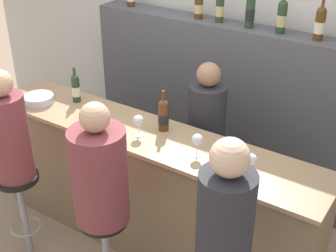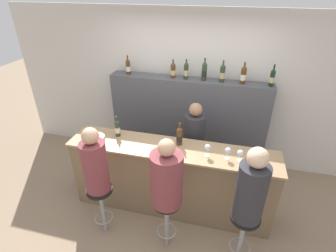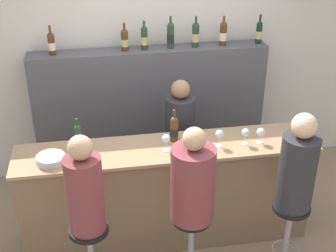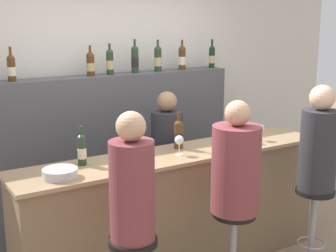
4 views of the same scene
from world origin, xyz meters
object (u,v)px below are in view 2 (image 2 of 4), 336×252
object	(u,v)px
wine_bottle_backbar_5	(243,75)
wine_bottle_backbar_0	(128,67)
wine_glass_1	(208,148)
bar_stool_left	(101,199)
wine_bottle_backbar_1	(173,70)
wine_bottle_backbar_3	(204,71)
wine_glass_3	(240,153)
wine_glass_2	(228,151)
wine_bottle_backbar_2	(186,71)
guest_seated_right	(251,189)
guest_seated_middle	(167,177)
wine_bottle_counter_1	(179,136)
bar_stool_right	(243,228)
wine_glass_0	(169,142)
metal_bowl	(96,139)
bar_stool_middle	(167,212)
wine_bottle_backbar_6	(272,78)
guest_seated_left	(95,164)
bartender	(193,151)
wine_bottle_backbar_4	(222,73)
wine_bottle_counter_0	(117,128)

from	to	relation	value
wine_bottle_backbar_5	wine_bottle_backbar_0	bearing A→B (deg)	180.00
wine_bottle_backbar_5	wine_glass_1	bearing A→B (deg)	-105.62
bar_stool_left	wine_glass_1	bearing A→B (deg)	25.08
wine_glass_1	wine_bottle_backbar_5	bearing A→B (deg)	74.38
wine_bottle_backbar_1	wine_bottle_backbar_3	size ratio (longest dim) A/B	0.86
wine_bottle_backbar_1	wine_glass_3	distance (m)	1.74
wine_glass_2	bar_stool_left	xyz separation A→B (m)	(-1.45, -0.57, -0.60)
wine_bottle_backbar_2	wine_glass_2	xyz separation A→B (m)	(0.76, -1.22, -0.54)
guest_seated_right	guest_seated_middle	bearing A→B (deg)	180.00
wine_glass_3	guest_seated_middle	bearing A→B (deg)	-143.08
wine_bottle_backbar_2	wine_bottle_backbar_3	size ratio (longest dim) A/B	0.90
wine_glass_3	bar_stool_left	xyz separation A→B (m)	(-1.59, -0.57, -0.59)
guest_seated_middle	wine_glass_2	bearing A→B (deg)	42.91
wine_bottle_counter_1	wine_bottle_backbar_1	distance (m)	1.22
wine_glass_3	bar_stool_right	bearing A→B (deg)	-78.25
wine_bottle_backbar_5	wine_glass_0	size ratio (longest dim) A/B	1.98
metal_bowl	bar_stool_middle	world-z (taller)	metal_bowl
wine_glass_0	bar_stool_right	world-z (taller)	wine_glass_0
wine_bottle_backbar_1	wine_glass_2	world-z (taller)	wine_bottle_backbar_1
wine_bottle_backbar_3	bar_stool_middle	distance (m)	2.13
wine_glass_0	wine_glass_3	distance (m)	0.87
metal_bowl	wine_bottle_backbar_6	bearing A→B (deg)	29.12
wine_bottle_backbar_3	wine_bottle_backbar_5	bearing A→B (deg)	0.00
wine_bottle_backbar_5	guest_seated_middle	bearing A→B (deg)	-111.59
wine_bottle_counter_1	guest_seated_left	world-z (taller)	guest_seated_left
wine_bottle_backbar_6	guest_seated_left	xyz separation A→B (m)	(-1.95, -1.78, -0.59)
wine_bottle_backbar_0	guest_seated_left	bearing A→B (deg)	-81.53
guest_seated_left	bartender	world-z (taller)	guest_seated_left
wine_bottle_backbar_3	wine_bottle_backbar_2	bearing A→B (deg)	180.00
bar_stool_right	wine_glass_3	bearing A→B (deg)	101.75
metal_bowl	bar_stool_right	size ratio (longest dim) A/B	0.33
wine_bottle_backbar_4	bar_stool_right	distance (m)	2.17
wine_bottle_backbar_6	guest_seated_middle	distance (m)	2.19
wine_bottle_backbar_4	bar_stool_middle	size ratio (longest dim) A/B	0.45
wine_bottle_backbar_4	guest_seated_middle	size ratio (longest dim) A/B	0.40
wine_bottle_backbar_0	wine_bottle_backbar_4	size ratio (longest dim) A/B	0.93
bartender	wine_glass_2	bearing A→B (deg)	-49.57
wine_bottle_backbar_3	guest_seated_middle	bearing A→B (deg)	-94.13
wine_bottle_counter_1	wine_bottle_backbar_4	distance (m)	1.25
wine_bottle_counter_0	wine_glass_3	bearing A→B (deg)	-5.83
bar_stool_left	guest_seated_middle	xyz separation A→B (m)	(0.84, 0.00, 0.53)
wine_bottle_backbar_1	wine_bottle_backbar_4	size ratio (longest dim) A/B	0.89
wine_bottle_backbar_6	guest_seated_left	size ratio (longest dim) A/B	0.38
wine_bottle_counter_1	bartender	distance (m)	0.65
bar_stool_middle	wine_bottle_backbar_5	bearing A→B (deg)	68.41
guest_seated_right	wine_bottle_backbar_4	bearing A→B (deg)	104.74
wine_bottle_backbar_6	wine_glass_0	size ratio (longest dim) A/B	1.96
wine_glass_3	guest_seated_middle	distance (m)	0.94
wine_bottle_backbar_0	guest_seated_left	xyz separation A→B (m)	(0.27, -1.78, -0.59)
wine_bottle_backbar_3	bartender	xyz separation A→B (m)	(-0.01, -0.64, -1.04)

